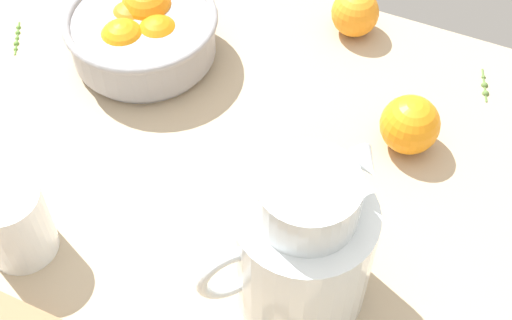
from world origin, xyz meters
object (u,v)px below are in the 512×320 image
at_px(loose_orange_2, 354,13).
at_px(juice_pitcher, 302,252).
at_px(fruit_bowl, 142,33).
at_px(juice_glass, 16,225).
at_px(loose_orange_0, 307,170).
at_px(loose_orange_4, 410,125).

bearing_deg(loose_orange_2, juice_pitcher, -77.90).
distance_m(juice_pitcher, loose_orange_2, 0.44).
xyz_separation_m(fruit_bowl, juice_glass, (0.03, -0.34, -0.00)).
bearing_deg(loose_orange_0, juice_glass, -141.05).
bearing_deg(loose_orange_2, loose_orange_0, -80.99).
relative_size(juice_pitcher, loose_orange_2, 2.90).
height_order(juice_pitcher, loose_orange_0, juice_pitcher).
distance_m(juice_glass, loose_orange_4, 0.49).
relative_size(fruit_bowl, loose_orange_4, 2.82).
bearing_deg(loose_orange_2, juice_glass, -113.01).
height_order(fruit_bowl, juice_pitcher, juice_pitcher).
xyz_separation_m(loose_orange_0, loose_orange_2, (-0.05, 0.30, -0.00)).
xyz_separation_m(loose_orange_2, loose_orange_4, (0.14, -0.18, 0.00)).
height_order(fruit_bowl, loose_orange_0, fruit_bowl).
xyz_separation_m(fruit_bowl, loose_orange_2, (0.25, 0.18, -0.01)).
xyz_separation_m(juice_glass, loose_orange_4, (0.36, 0.33, -0.01)).
distance_m(juice_pitcher, juice_glass, 0.32).
bearing_deg(loose_orange_0, loose_orange_2, 99.01).
bearing_deg(loose_orange_4, juice_pitcher, -100.52).
bearing_deg(fruit_bowl, loose_orange_4, -0.51).
distance_m(fruit_bowl, loose_orange_0, 0.32).
distance_m(fruit_bowl, loose_orange_2, 0.31).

